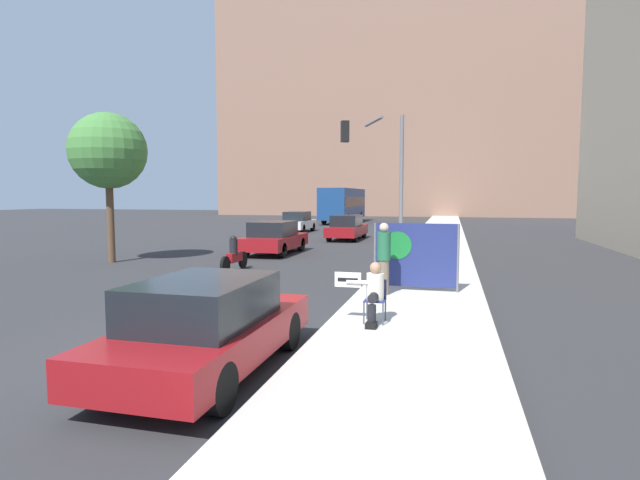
{
  "coord_description": "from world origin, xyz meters",
  "views": [
    {
      "loc": [
        4.05,
        -7.16,
        2.59
      ],
      "look_at": [
        0.83,
        5.02,
        1.49
      ],
      "focal_mm": 28.0,
      "sensor_mm": 36.0,
      "label": 1
    }
  ],
  "objects": [
    {
      "name": "car_on_road_nearest",
      "position": [
        -3.68,
        13.97,
        0.74
      ],
      "size": [
        1.9,
        4.38,
        1.48
      ],
      "color": "maroon",
      "rests_on": "ground_plane"
    },
    {
      "name": "sidewalk_curb",
      "position": [
        3.31,
        15.0,
        0.06
      ],
      "size": [
        3.18,
        90.0,
        0.13
      ],
      "primitive_type": "cube",
      "color": "beige",
      "rests_on": "ground_plane"
    },
    {
      "name": "parked_car_curbside",
      "position": [
        0.63,
        -0.67,
        0.7
      ],
      "size": [
        1.81,
        4.23,
        1.41
      ],
      "color": "maroon",
      "rests_on": "ground_plane"
    },
    {
      "name": "seated_protester",
      "position": [
        2.62,
        2.32,
        0.76
      ],
      "size": [
        0.99,
        0.77,
        1.18
      ],
      "rotation": [
        0.0,
        0.0,
        -0.18
      ],
      "color": "#474C56",
      "rests_on": "sidewalk_curb"
    },
    {
      "name": "motorcycle_on_road",
      "position": [
        -3.23,
        8.72,
        0.54
      ],
      "size": [
        0.28,
        2.07,
        1.24
      ],
      "color": "maroon",
      "rests_on": "ground_plane"
    },
    {
      "name": "protest_banner",
      "position": [
        3.15,
        5.96,
        1.06
      ],
      "size": [
        2.2,
        0.06,
        1.76
      ],
      "color": "slate",
      "rests_on": "sidewalk_curb"
    },
    {
      "name": "car_on_road_distant",
      "position": [
        -6.81,
        27.6,
        0.74
      ],
      "size": [
        1.74,
        4.25,
        1.49
      ],
      "color": "white",
      "rests_on": "ground_plane"
    },
    {
      "name": "street_tree_near_curb",
      "position": [
        -8.85,
        9.58,
        4.32
      ],
      "size": [
        2.93,
        2.93,
        5.81
      ],
      "color": "brown",
      "rests_on": "ground_plane"
    },
    {
      "name": "car_on_road_midblock",
      "position": [
        -2.0,
        22.1,
        0.74
      ],
      "size": [
        1.76,
        4.69,
        1.48
      ],
      "color": "maroon",
      "rests_on": "ground_plane"
    },
    {
      "name": "building_backdrop_far",
      "position": [
        -2.0,
        63.64,
        20.68
      ],
      "size": [
        52.0,
        12.0,
        41.35
      ],
      "color": "#936B56",
      "rests_on": "ground_plane"
    },
    {
      "name": "traffic_light_pole",
      "position": [
        1.2,
        13.39,
        4.0
      ],
      "size": [
        2.46,
        2.23,
        5.78
      ],
      "color": "slate",
      "rests_on": "sidewalk_curb"
    },
    {
      "name": "ground_plane",
      "position": [
        0.0,
        0.0,
        0.0
      ],
      "size": [
        160.0,
        160.0,
        0.0
      ],
      "primitive_type": "plane",
      "color": "#303033"
    },
    {
      "name": "jogger_on_sidewalk",
      "position": [
        2.43,
        5.2,
        1.06
      ],
      "size": [
        0.34,
        0.34,
        1.8
      ],
      "rotation": [
        0.0,
        0.0,
        2.64
      ],
      "color": "#756651",
      "rests_on": "sidewalk_curb"
    },
    {
      "name": "city_bus_on_road",
      "position": [
        -6.33,
        41.15,
        1.93
      ],
      "size": [
        2.53,
        10.71,
        3.36
      ],
      "color": "navy",
      "rests_on": "ground_plane"
    }
  ]
}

